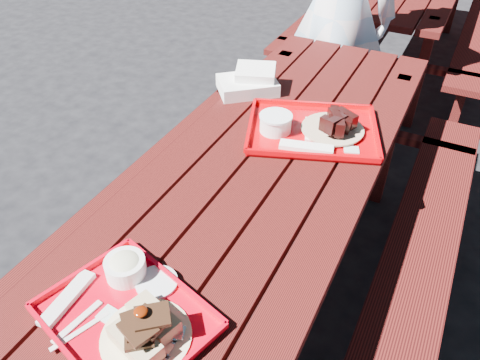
{
  "coord_description": "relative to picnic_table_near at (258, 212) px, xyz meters",
  "views": [
    {
      "loc": [
        0.52,
        -1.17,
        1.74
      ],
      "look_at": [
        0.0,
        -0.15,
        0.82
      ],
      "focal_mm": 35.0,
      "sensor_mm": 36.0,
      "label": 1
    }
  ],
  "objects": [
    {
      "name": "near_tray",
      "position": [
        -0.04,
        -0.67,
        0.22
      ],
      "size": [
        0.48,
        0.42,
        0.13
      ],
      "color": "red",
      "rests_on": "picnic_table_near"
    },
    {
      "name": "picnic_table_near",
      "position": [
        0.0,
        0.0,
        0.0
      ],
      "size": [
        1.41,
        2.4,
        0.75
      ],
      "color": "#4C110E",
      "rests_on": "ground"
    },
    {
      "name": "person",
      "position": [
        -0.16,
        1.37,
        0.3
      ],
      "size": [
        0.66,
        0.47,
        1.71
      ],
      "primitive_type": "imported",
      "rotation": [
        0.0,
        0.0,
        3.24
      ],
      "color": "#BDE2FF",
      "rests_on": "ground"
    },
    {
      "name": "ground",
      "position": [
        0.0,
        0.0,
        -0.56
      ],
      "size": [
        60.0,
        60.0,
        0.0
      ],
      "primitive_type": "plane",
      "color": "black",
      "rests_on": "ground"
    },
    {
      "name": "white_cloth",
      "position": [
        -0.29,
        0.52,
        0.23
      ],
      "size": [
        0.31,
        0.3,
        0.1
      ],
      "color": "white",
      "rests_on": "picnic_table_near"
    },
    {
      "name": "far_tray",
      "position": [
        0.07,
        0.3,
        0.21
      ],
      "size": [
        0.59,
        0.52,
        0.08
      ],
      "color": "#BF0006",
      "rests_on": "picnic_table_near"
    }
  ]
}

